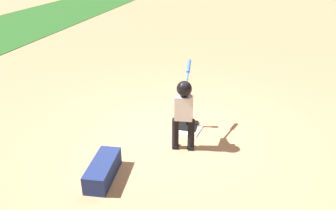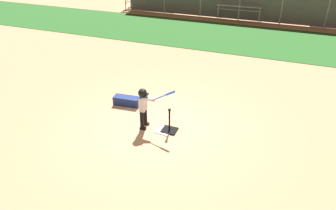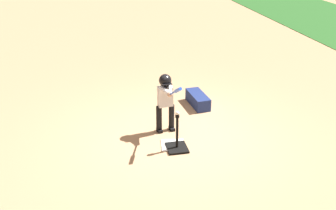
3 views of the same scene
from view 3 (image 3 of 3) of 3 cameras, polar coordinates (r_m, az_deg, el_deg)
name	(u,v)px [view 3 (image 3 of 3)]	position (r m, az deg, el deg)	size (l,w,h in m)	color
ground_plane	(179,138)	(7.77, 1.59, -4.78)	(90.00, 90.00, 0.00)	tan
home_plate	(173,145)	(7.50, 0.73, -5.85)	(0.44, 0.44, 0.02)	white
batting_tee	(177,144)	(7.36, 1.32, -5.69)	(0.42, 0.38, 0.71)	black
batter_child	(166,96)	(7.68, -0.33, 1.31)	(1.05, 0.39, 1.30)	black
baseball	(177,113)	(7.06, 1.37, -1.17)	(0.07, 0.07, 0.07)	white
equipment_bag	(198,100)	(9.13, 4.35, 0.79)	(0.84, 0.32, 0.28)	navy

